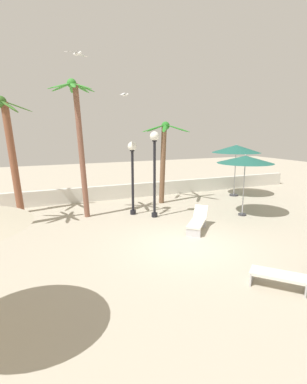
{
  "coord_description": "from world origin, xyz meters",
  "views": [
    {
      "loc": [
        -5.24,
        -8.96,
        4.03
      ],
      "look_at": [
        0.0,
        2.87,
        1.4
      ],
      "focal_mm": 29.06,
      "sensor_mm": 36.0,
      "label": 1
    }
  ],
  "objects_px": {
    "patio_umbrella_1": "(245,160)",
    "palm_tree_1": "(164,151)",
    "patio_umbrella_0": "(236,149)",
    "palm_tree_0": "(79,133)",
    "lounge_chair_1": "(290,276)",
    "lamp_post_0": "(132,167)",
    "lounge_chair_0": "(198,221)",
    "seagull_0": "(125,95)",
    "seagull_1": "(77,53)",
    "palm_tree_3": "(9,143)",
    "lamp_post_1": "(155,161)"
  },
  "relations": [
    {
      "from": "patio_umbrella_1",
      "to": "lamp_post_1",
      "type": "height_order",
      "value": "lamp_post_1"
    },
    {
      "from": "palm_tree_1",
      "to": "lounge_chair_0",
      "type": "height_order",
      "value": "palm_tree_1"
    },
    {
      "from": "patio_umbrella_0",
      "to": "palm_tree_0",
      "type": "bearing_deg",
      "value": -173.99
    },
    {
      "from": "patio_umbrella_0",
      "to": "lamp_post_1",
      "type": "relative_size",
      "value": 0.8
    },
    {
      "from": "palm_tree_3",
      "to": "lamp_post_0",
      "type": "xyz_separation_m",
      "value": [
        5.18,
        -2.48,
        -1.08
      ]
    },
    {
      "from": "patio_umbrella_0",
      "to": "seagull_0",
      "type": "height_order",
      "value": "seagull_0"
    },
    {
      "from": "lounge_chair_1",
      "to": "lamp_post_0",
      "type": "bearing_deg",
      "value": 97.81
    },
    {
      "from": "palm_tree_3",
      "to": "seagull_0",
      "type": "xyz_separation_m",
      "value": [
        5.5,
        -0.62,
        2.33
      ]
    },
    {
      "from": "patio_umbrella_0",
      "to": "palm_tree_0",
      "type": "distance_m",
      "value": 9.59
    },
    {
      "from": "patio_umbrella_1",
      "to": "lamp_post_0",
      "type": "relative_size",
      "value": 0.83
    },
    {
      "from": "palm_tree_0",
      "to": "seagull_0",
      "type": "height_order",
      "value": "palm_tree_0"
    },
    {
      "from": "lounge_chair_0",
      "to": "seagull_1",
      "type": "relative_size",
      "value": 1.69
    },
    {
      "from": "lamp_post_0",
      "to": "lounge_chair_0",
      "type": "relative_size",
      "value": 1.96
    },
    {
      "from": "palm_tree_0",
      "to": "lounge_chair_0",
      "type": "bearing_deg",
      "value": -43.89
    },
    {
      "from": "patio_umbrella_1",
      "to": "palm_tree_1",
      "type": "bearing_deg",
      "value": 120.71
    },
    {
      "from": "palm_tree_3",
      "to": "seagull_1",
      "type": "relative_size",
      "value": 5.27
    },
    {
      "from": "palm_tree_0",
      "to": "palm_tree_1",
      "type": "height_order",
      "value": "palm_tree_0"
    },
    {
      "from": "patio_umbrella_0",
      "to": "lamp_post_0",
      "type": "distance_m",
      "value": 7.32
    },
    {
      "from": "patio_umbrella_0",
      "to": "lamp_post_1",
      "type": "xyz_separation_m",
      "value": [
        -6.39,
        -2.33,
        -0.24
      ]
    },
    {
      "from": "seagull_0",
      "to": "palm_tree_1",
      "type": "bearing_deg",
      "value": -7.56
    },
    {
      "from": "palm_tree_0",
      "to": "lounge_chair_1",
      "type": "distance_m",
      "value": 10.12
    },
    {
      "from": "patio_umbrella_1",
      "to": "lounge_chair_1",
      "type": "bearing_deg",
      "value": -120.2
    },
    {
      "from": "patio_umbrella_1",
      "to": "palm_tree_1",
      "type": "height_order",
      "value": "palm_tree_1"
    },
    {
      "from": "palm_tree_3",
      "to": "seagull_0",
      "type": "bearing_deg",
      "value": -6.43
    },
    {
      "from": "patio_umbrella_1",
      "to": "lounge_chair_1",
      "type": "height_order",
      "value": "patio_umbrella_1"
    },
    {
      "from": "palm_tree_1",
      "to": "lounge_chair_1",
      "type": "relative_size",
      "value": 2.46
    },
    {
      "from": "palm_tree_0",
      "to": "lamp_post_1",
      "type": "relative_size",
      "value": 1.56
    },
    {
      "from": "palm_tree_3",
      "to": "seagull_1",
      "type": "distance_m",
      "value": 5.58
    },
    {
      "from": "lounge_chair_1",
      "to": "palm_tree_0",
      "type": "bearing_deg",
      "value": 111.5
    },
    {
      "from": "patio_umbrella_1",
      "to": "lamp_post_0",
      "type": "distance_m",
      "value": 5.22
    },
    {
      "from": "palm_tree_3",
      "to": "lamp_post_1",
      "type": "height_order",
      "value": "palm_tree_3"
    },
    {
      "from": "patio_umbrella_0",
      "to": "patio_umbrella_1",
      "type": "xyz_separation_m",
      "value": [
        -2.46,
        -3.76,
        -0.21
      ]
    },
    {
      "from": "seagull_0",
      "to": "seagull_1",
      "type": "relative_size",
      "value": 0.85
    },
    {
      "from": "palm_tree_3",
      "to": "lounge_chair_0",
      "type": "xyz_separation_m",
      "value": [
        6.77,
        -5.77,
        -3.0
      ]
    },
    {
      "from": "palm_tree_0",
      "to": "lamp_post_0",
      "type": "relative_size",
      "value": 1.78
    },
    {
      "from": "palm_tree_3",
      "to": "lamp_post_1",
      "type": "xyz_separation_m",
      "value": [
        5.94,
        -3.33,
        -0.77
      ]
    },
    {
      "from": "lamp_post_0",
      "to": "seagull_0",
      "type": "xyz_separation_m",
      "value": [
        0.32,
        1.86,
        3.41
      ]
    },
    {
      "from": "palm_tree_1",
      "to": "seagull_1",
      "type": "bearing_deg",
      "value": -152.05
    },
    {
      "from": "patio_umbrella_0",
      "to": "lamp_post_1",
      "type": "height_order",
      "value": "lamp_post_1"
    },
    {
      "from": "palm_tree_3",
      "to": "lamp_post_1",
      "type": "distance_m",
      "value": 6.85
    },
    {
      "from": "palm_tree_3",
      "to": "lounge_chair_0",
      "type": "bearing_deg",
      "value": -40.45
    },
    {
      "from": "lounge_chair_0",
      "to": "seagull_1",
      "type": "xyz_separation_m",
      "value": [
        -4.11,
        2.27,
        6.44
      ]
    },
    {
      "from": "palm_tree_0",
      "to": "lounge_chair_0",
      "type": "distance_m",
      "value": 6.46
    },
    {
      "from": "palm_tree_1",
      "to": "seagull_0",
      "type": "bearing_deg",
      "value": 172.44
    },
    {
      "from": "lounge_chair_0",
      "to": "lounge_chair_1",
      "type": "xyz_separation_m",
      "value": [
        -0.44,
        -5.07,
        -0.01
      ]
    },
    {
      "from": "seagull_0",
      "to": "seagull_1",
      "type": "bearing_deg",
      "value": -134.61
    },
    {
      "from": "seagull_1",
      "to": "seagull_0",
      "type": "bearing_deg",
      "value": 45.39
    },
    {
      "from": "lounge_chair_0",
      "to": "seagull_0",
      "type": "xyz_separation_m",
      "value": [
        -1.27,
        5.15,
        5.33
      ]
    },
    {
      "from": "lounge_chair_0",
      "to": "seagull_1",
      "type": "height_order",
      "value": "seagull_1"
    },
    {
      "from": "patio_umbrella_0",
      "to": "lounge_chair_1",
      "type": "distance_m",
      "value": 11.79
    }
  ]
}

